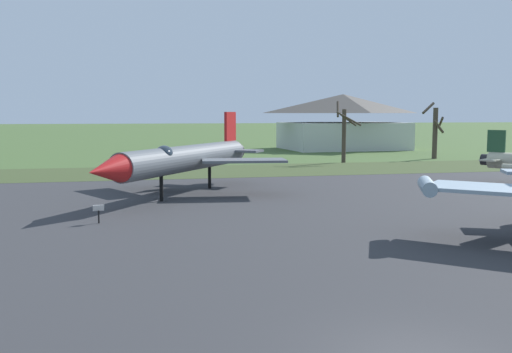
{
  "coord_description": "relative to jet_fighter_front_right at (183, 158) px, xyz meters",
  "views": [
    {
      "loc": [
        -5.96,
        -11.03,
        5.42
      ],
      "look_at": [
        0.59,
        19.16,
        2.02
      ],
      "focal_mm": 40.35,
      "sensor_mm": 36.0,
      "label": 1
    }
  ],
  "objects": [
    {
      "name": "asphalt_apron",
      "position": [
        2.72,
        -12.97,
        -2.47
      ],
      "size": [
        104.24,
        44.97,
        0.05
      ],
      "primitive_type": "cube",
      "color": "#333335",
      "rests_on": "ground"
    },
    {
      "name": "grass_verge_strip",
      "position": [
        2.72,
        15.51,
        -2.46
      ],
      "size": [
        164.24,
        12.0,
        0.06
      ],
      "primitive_type": "cube",
      "color": "#3B4826",
      "rests_on": "ground"
    },
    {
      "name": "jet_fighter_front_right",
      "position": [
        0.0,
        0.0,
        0.0
      ],
      "size": [
        12.84,
        16.35,
        5.53
      ],
      "color": "#565B60",
      "rests_on": "ground"
    },
    {
      "name": "info_placard_front_right",
      "position": [
        -4.89,
        -8.71,
        -1.89
      ],
      "size": [
        0.56,
        0.28,
        0.97
      ],
      "color": "black",
      "rests_on": "ground"
    },
    {
      "name": "bare_tree_left_of_center",
      "position": [
        19.54,
        21.99,
        0.93
      ],
      "size": [
        2.85,
        2.51,
        6.75
      ],
      "color": "#42382D",
      "rests_on": "ground"
    },
    {
      "name": "bare_tree_center",
      "position": [
        32.27,
        25.2,
        0.93
      ],
      "size": [
        2.51,
        2.51,
        6.77
      ],
      "color": "#42382D",
      "rests_on": "ground"
    },
    {
      "name": "visitor_building",
      "position": [
        28.26,
        45.34,
        1.65
      ],
      "size": [
        18.81,
        14.21,
        8.3
      ],
      "color": "beige",
      "rests_on": "ground"
    }
  ]
}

